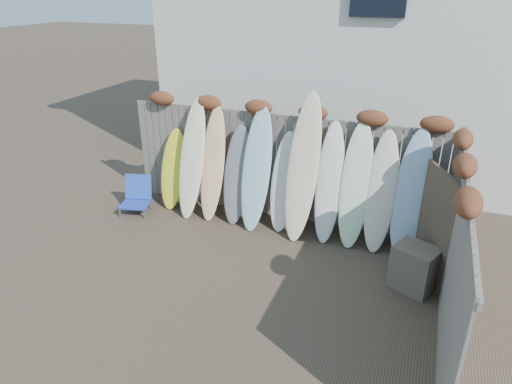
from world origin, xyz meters
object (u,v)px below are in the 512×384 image
(wooden_crate, at_px, (414,268))
(lattice_panel, at_px, (437,229))
(surfboard_0, at_px, (173,169))
(beach_chair, at_px, (137,195))

(wooden_crate, bearing_deg, lattice_panel, 54.53)
(wooden_crate, height_order, surfboard_0, surfboard_0)
(beach_chair, xyz_separation_m, lattice_panel, (5.47, -0.37, 0.55))
(lattice_panel, bearing_deg, surfboard_0, 146.08)
(wooden_crate, bearing_deg, beach_chair, 172.68)
(beach_chair, height_order, wooden_crate, beach_chair)
(beach_chair, relative_size, lattice_panel, 0.40)
(lattice_panel, relative_size, surfboard_0, 1.08)
(beach_chair, distance_m, wooden_crate, 5.29)
(beach_chair, height_order, surfboard_0, surfboard_0)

